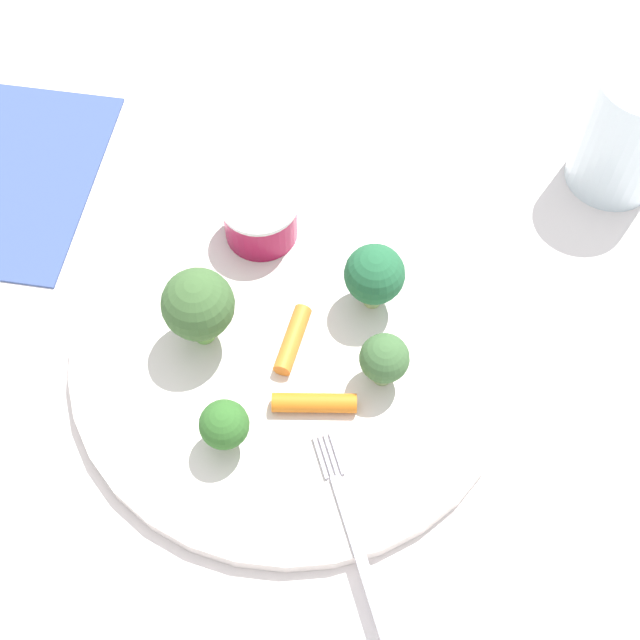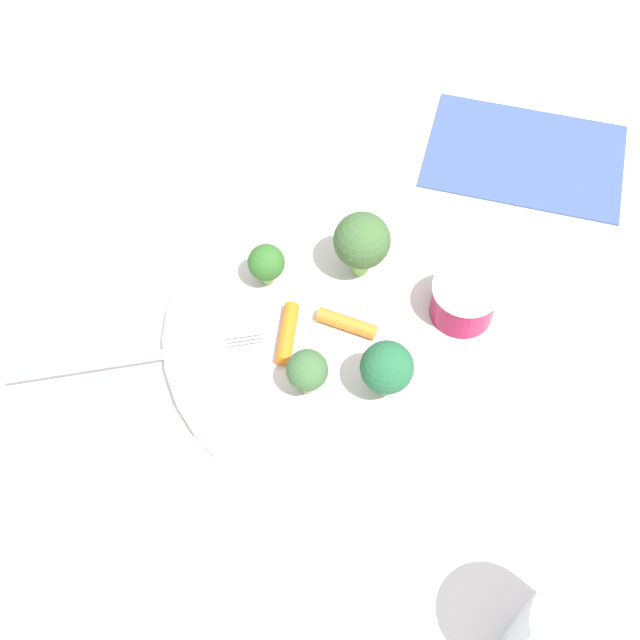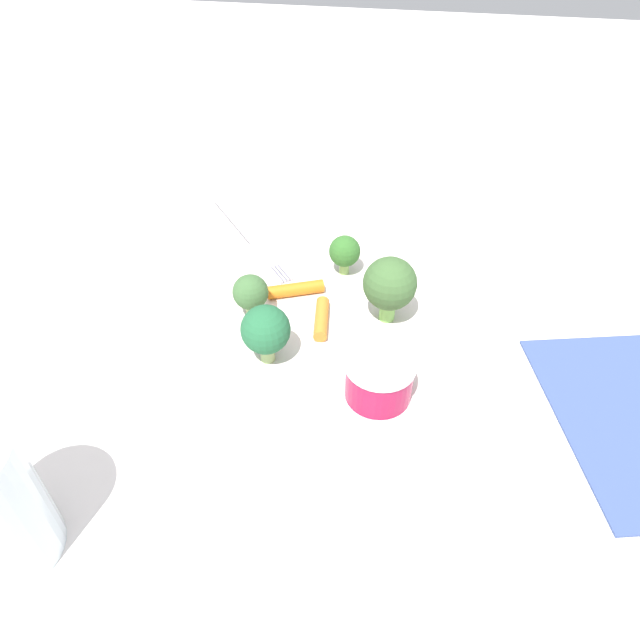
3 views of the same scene
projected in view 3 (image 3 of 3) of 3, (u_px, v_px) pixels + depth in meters
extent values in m
plane|color=silver|center=(321.00, 334.00, 0.50)|extent=(2.40, 2.40, 0.00)
cylinder|color=silver|center=(321.00, 329.00, 0.50)|extent=(0.29, 0.29, 0.01)
cylinder|color=maroon|center=(379.00, 380.00, 0.42)|extent=(0.05, 0.05, 0.03)
cylinder|color=silver|center=(381.00, 364.00, 0.41)|extent=(0.05, 0.05, 0.00)
cylinder|color=#83C65D|center=(387.00, 309.00, 0.49)|extent=(0.01, 0.01, 0.02)
sphere|color=#3D6031|center=(390.00, 284.00, 0.47)|extent=(0.05, 0.05, 0.05)
cylinder|color=#90B962|center=(344.00, 267.00, 0.55)|extent=(0.01, 0.01, 0.01)
sphere|color=#316628|center=(345.00, 251.00, 0.53)|extent=(0.03, 0.03, 0.03)
cylinder|color=#99B56F|center=(267.00, 351.00, 0.45)|extent=(0.01, 0.01, 0.02)
sphere|color=#24603A|center=(266.00, 330.00, 0.44)|extent=(0.04, 0.04, 0.04)
cylinder|color=#94AD6C|center=(252.00, 310.00, 0.50)|extent=(0.01, 0.01, 0.01)
sphere|color=#3E6437|center=(250.00, 294.00, 0.48)|extent=(0.03, 0.03, 0.03)
cylinder|color=orange|center=(324.00, 321.00, 0.49)|extent=(0.05, 0.02, 0.01)
cylinder|color=orange|center=(295.00, 289.00, 0.52)|extent=(0.03, 0.05, 0.01)
cube|color=#B9B6C6|center=(240.00, 227.00, 0.61)|extent=(0.13, 0.11, 0.00)
cube|color=#B9B6C6|center=(285.00, 272.00, 0.55)|extent=(0.02, 0.02, 0.00)
cube|color=#B9B6C6|center=(282.00, 273.00, 0.55)|extent=(0.02, 0.02, 0.00)
cube|color=#B9B6C6|center=(279.00, 274.00, 0.54)|extent=(0.02, 0.02, 0.00)
cube|color=#B9B6C6|center=(276.00, 275.00, 0.54)|extent=(0.02, 0.02, 0.00)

